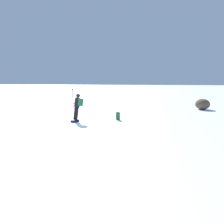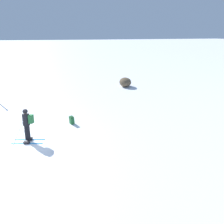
% 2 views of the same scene
% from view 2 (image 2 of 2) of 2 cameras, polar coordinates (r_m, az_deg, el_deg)
% --- Properties ---
extents(ground_plane, '(300.00, 300.00, 0.00)m').
position_cam_2_polar(ground_plane, '(10.05, -25.95, -9.76)').
color(ground_plane, white).
extents(skier, '(1.26, 1.69, 1.75)m').
position_cam_2_polar(skier, '(10.04, -26.00, -3.45)').
color(skier, '#1E7AC6').
rests_on(skier, ground).
extents(spare_backpack, '(0.36, 0.32, 0.50)m').
position_cam_2_polar(spare_backpack, '(11.24, -13.01, -2.59)').
color(spare_backpack, '#236633').
rests_on(spare_backpack, ground).
extents(exposed_boulder_0, '(1.45, 1.24, 0.94)m').
position_cam_2_polar(exposed_boulder_0, '(18.80, 4.35, 9.70)').
color(exposed_boulder_0, brown).
rests_on(exposed_boulder_0, ground).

